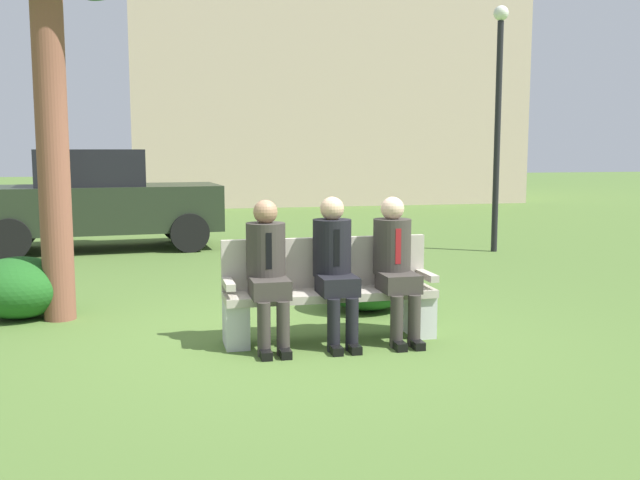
{
  "coord_description": "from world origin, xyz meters",
  "views": [
    {
      "loc": [
        -1.21,
        -6.22,
        1.7
      ],
      "look_at": [
        0.31,
        0.28,
        0.85
      ],
      "focal_mm": 40.6,
      "sensor_mm": 36.0,
      "label": 1
    }
  ],
  "objects_px": {
    "parked_car_near": "(99,200)",
    "street_lamp": "(498,105)",
    "shrub_mid_lawn": "(19,287)",
    "seated_man_middle": "(335,262)",
    "building_backdrop": "(313,54)",
    "shrub_near_bench": "(367,280)",
    "seated_man_right": "(395,260)",
    "park_bench": "(329,292)",
    "seated_man_left": "(268,265)"
  },
  "relations": [
    {
      "from": "parked_car_near",
      "to": "street_lamp",
      "type": "bearing_deg",
      "value": -15.01
    },
    {
      "from": "shrub_mid_lawn",
      "to": "parked_car_near",
      "type": "height_order",
      "value": "parked_car_near"
    },
    {
      "from": "seated_man_middle",
      "to": "street_lamp",
      "type": "height_order",
      "value": "street_lamp"
    },
    {
      "from": "shrub_mid_lawn",
      "to": "building_backdrop",
      "type": "xyz_separation_m",
      "value": [
        6.77,
        16.73,
        4.53
      ]
    },
    {
      "from": "shrub_near_bench",
      "to": "parked_car_near",
      "type": "relative_size",
      "value": 0.25
    },
    {
      "from": "shrub_near_bench",
      "to": "parked_car_near",
      "type": "height_order",
      "value": "parked_car_near"
    },
    {
      "from": "seated_man_right",
      "to": "shrub_near_bench",
      "type": "distance_m",
      "value": 1.25
    },
    {
      "from": "park_bench",
      "to": "parked_car_near",
      "type": "bearing_deg",
      "value": 110.25
    },
    {
      "from": "seated_man_left",
      "to": "seated_man_middle",
      "type": "height_order",
      "value": "seated_man_middle"
    },
    {
      "from": "shrub_near_bench",
      "to": "street_lamp",
      "type": "height_order",
      "value": "street_lamp"
    },
    {
      "from": "seated_man_middle",
      "to": "parked_car_near",
      "type": "relative_size",
      "value": 0.32
    },
    {
      "from": "seated_man_right",
      "to": "shrub_mid_lawn",
      "type": "relative_size",
      "value": 1.28
    },
    {
      "from": "seated_man_left",
      "to": "shrub_near_bench",
      "type": "height_order",
      "value": "seated_man_left"
    },
    {
      "from": "seated_man_middle",
      "to": "building_backdrop",
      "type": "height_order",
      "value": "building_backdrop"
    },
    {
      "from": "park_bench",
      "to": "building_backdrop",
      "type": "bearing_deg",
      "value": 77.81
    },
    {
      "from": "park_bench",
      "to": "parked_car_near",
      "type": "height_order",
      "value": "parked_car_near"
    },
    {
      "from": "seated_man_left",
      "to": "street_lamp",
      "type": "height_order",
      "value": "street_lamp"
    },
    {
      "from": "seated_man_left",
      "to": "shrub_mid_lawn",
      "type": "relative_size",
      "value": 1.27
    },
    {
      "from": "shrub_near_bench",
      "to": "street_lamp",
      "type": "bearing_deg",
      "value": 48.15
    },
    {
      "from": "seated_man_middle",
      "to": "shrub_near_bench",
      "type": "relative_size",
      "value": 1.25
    },
    {
      "from": "seated_man_left",
      "to": "parked_car_near",
      "type": "distance_m",
      "value": 6.83
    },
    {
      "from": "seated_man_middle",
      "to": "shrub_mid_lawn",
      "type": "relative_size",
      "value": 1.29
    },
    {
      "from": "seated_man_middle",
      "to": "street_lamp",
      "type": "bearing_deg",
      "value": 50.84
    },
    {
      "from": "shrub_near_bench",
      "to": "building_backdrop",
      "type": "xyz_separation_m",
      "value": [
        3.26,
        17.16,
        4.52
      ]
    },
    {
      "from": "shrub_near_bench",
      "to": "seated_man_right",
      "type": "bearing_deg",
      "value": -94.99
    },
    {
      "from": "seated_man_left",
      "to": "seated_man_right",
      "type": "xyz_separation_m",
      "value": [
        1.15,
        0.0,
        0.0
      ]
    },
    {
      "from": "seated_man_left",
      "to": "building_backdrop",
      "type": "height_order",
      "value": "building_backdrop"
    },
    {
      "from": "parked_car_near",
      "to": "shrub_near_bench",
      "type": "bearing_deg",
      "value": -60.48
    },
    {
      "from": "seated_man_middle",
      "to": "shrub_mid_lawn",
      "type": "distance_m",
      "value": 3.31
    },
    {
      "from": "seated_man_middle",
      "to": "building_backdrop",
      "type": "relative_size",
      "value": 0.1
    },
    {
      "from": "seated_man_middle",
      "to": "street_lamp",
      "type": "distance_m",
      "value": 6.5
    },
    {
      "from": "parked_car_near",
      "to": "street_lamp",
      "type": "distance_m",
      "value": 6.78
    },
    {
      "from": "seated_man_middle",
      "to": "building_backdrop",
      "type": "xyz_separation_m",
      "value": [
        3.91,
        18.34,
        4.13
      ]
    },
    {
      "from": "seated_man_left",
      "to": "seated_man_middle",
      "type": "bearing_deg",
      "value": 0.18
    },
    {
      "from": "park_bench",
      "to": "seated_man_middle",
      "type": "relative_size",
      "value": 1.47
    },
    {
      "from": "parked_car_near",
      "to": "street_lamp",
      "type": "height_order",
      "value": "street_lamp"
    },
    {
      "from": "park_bench",
      "to": "street_lamp",
      "type": "relative_size",
      "value": 0.47
    },
    {
      "from": "seated_man_right",
      "to": "parked_car_near",
      "type": "bearing_deg",
      "value": 114.19
    },
    {
      "from": "seated_man_left",
      "to": "seated_man_right",
      "type": "bearing_deg",
      "value": 0.05
    },
    {
      "from": "seated_man_middle",
      "to": "shrub_near_bench",
      "type": "height_order",
      "value": "seated_man_middle"
    },
    {
      "from": "seated_man_middle",
      "to": "street_lamp",
      "type": "relative_size",
      "value": 0.32
    },
    {
      "from": "seated_man_left",
      "to": "seated_man_middle",
      "type": "distance_m",
      "value": 0.59
    },
    {
      "from": "building_backdrop",
      "to": "park_bench",
      "type": "bearing_deg",
      "value": -102.19
    },
    {
      "from": "shrub_mid_lawn",
      "to": "park_bench",
      "type": "bearing_deg",
      "value": -27.64
    },
    {
      "from": "seated_man_middle",
      "to": "seated_man_left",
      "type": "bearing_deg",
      "value": -179.82
    },
    {
      "from": "street_lamp",
      "to": "building_backdrop",
      "type": "height_order",
      "value": "building_backdrop"
    },
    {
      "from": "building_backdrop",
      "to": "seated_man_left",
      "type": "bearing_deg",
      "value": -103.8
    },
    {
      "from": "seated_man_right",
      "to": "shrub_near_bench",
      "type": "bearing_deg",
      "value": 85.01
    },
    {
      "from": "seated_man_middle",
      "to": "parked_car_near",
      "type": "bearing_deg",
      "value": 110.04
    },
    {
      "from": "seated_man_left",
      "to": "parked_car_near",
      "type": "height_order",
      "value": "parked_car_near"
    }
  ]
}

